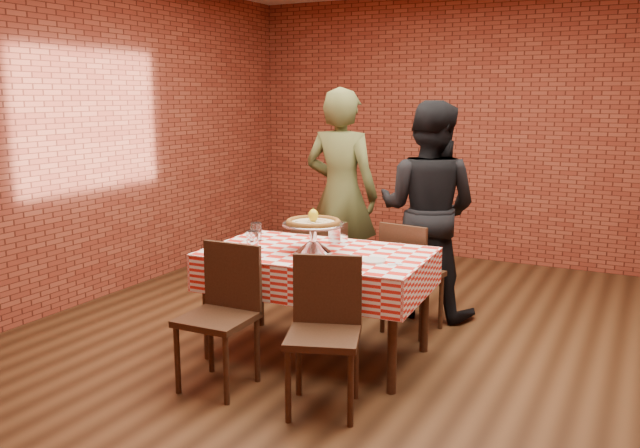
# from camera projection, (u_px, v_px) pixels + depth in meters

# --- Properties ---
(ground) EXTENTS (6.00, 6.00, 0.00)m
(ground) POSITION_uv_depth(u_px,v_px,m) (381.00, 349.00, 4.77)
(ground) COLOR black
(ground) RESTS_ON ground
(back_wall) EXTENTS (5.50, 0.00, 5.50)m
(back_wall) POSITION_uv_depth(u_px,v_px,m) (487.00, 129.00, 7.11)
(back_wall) COLOR maroon
(back_wall) RESTS_ON ground
(table) EXTENTS (1.55, 0.98, 0.75)m
(table) POSITION_uv_depth(u_px,v_px,m) (317.00, 304.00, 4.60)
(table) COLOR #382213
(table) RESTS_ON ground
(tablecloth) EXTENTS (1.59, 1.02, 0.26)m
(tablecloth) POSITION_uv_depth(u_px,v_px,m) (317.00, 269.00, 4.55)
(tablecloth) COLOR red
(tablecloth) RESTS_ON table
(pizza_stand) EXTENTS (0.53, 0.53, 0.19)m
(pizza_stand) POSITION_uv_depth(u_px,v_px,m) (313.00, 237.00, 4.49)
(pizza_stand) COLOR silver
(pizza_stand) RESTS_ON tablecloth
(pizza) EXTENTS (0.46, 0.46, 0.03)m
(pizza) POSITION_uv_depth(u_px,v_px,m) (313.00, 223.00, 4.47)
(pizza) COLOR #CAB78D
(pizza) RESTS_ON pizza_stand
(lemon) EXTENTS (0.08, 0.08, 0.09)m
(lemon) POSITION_uv_depth(u_px,v_px,m) (313.00, 216.00, 4.46)
(lemon) COLOR yellow
(lemon) RESTS_ON pizza
(water_glass_left) EXTENTS (0.09, 0.09, 0.13)m
(water_glass_left) POSITION_uv_depth(u_px,v_px,m) (253.00, 240.00, 4.55)
(water_glass_left) COLOR white
(water_glass_left) RESTS_ON tablecloth
(water_glass_right) EXTENTS (0.09, 0.09, 0.13)m
(water_glass_right) POSITION_uv_depth(u_px,v_px,m) (256.00, 232.00, 4.84)
(water_glass_right) COLOR white
(water_glass_right) RESTS_ON tablecloth
(side_plate) EXTENTS (0.17, 0.17, 0.01)m
(side_plate) POSITION_uv_depth(u_px,v_px,m) (373.00, 260.00, 4.23)
(side_plate) COLOR white
(side_plate) RESTS_ON tablecloth
(sweetener_packet_a) EXTENTS (0.06, 0.05, 0.00)m
(sweetener_packet_a) POSITION_uv_depth(u_px,v_px,m) (392.00, 264.00, 4.15)
(sweetener_packet_a) COLOR white
(sweetener_packet_a) RESTS_ON tablecloth
(sweetener_packet_b) EXTENTS (0.05, 0.04, 0.00)m
(sweetener_packet_b) POSITION_uv_depth(u_px,v_px,m) (399.00, 264.00, 4.17)
(sweetener_packet_b) COLOR white
(sweetener_packet_b) RESTS_ON tablecloth
(condiment_caddy) EXTENTS (0.13, 0.11, 0.15)m
(condiment_caddy) POSITION_uv_depth(u_px,v_px,m) (338.00, 233.00, 4.75)
(condiment_caddy) COLOR silver
(condiment_caddy) RESTS_ON tablecloth
(chair_near_left) EXTENTS (0.43, 0.43, 0.90)m
(chair_near_left) POSITION_uv_depth(u_px,v_px,m) (217.00, 319.00, 4.06)
(chair_near_left) COLOR #382213
(chair_near_left) RESTS_ON ground
(chair_near_right) EXTENTS (0.52, 0.52, 0.89)m
(chair_near_right) POSITION_uv_depth(u_px,v_px,m) (323.00, 338.00, 3.76)
(chair_near_right) COLOR #382213
(chair_near_right) RESTS_ON ground
(chair_far_left) EXTENTS (0.47, 0.47, 0.86)m
(chair_far_left) POSITION_uv_depth(u_px,v_px,m) (318.00, 265.00, 5.43)
(chair_far_left) COLOR #382213
(chair_far_left) RESTS_ON ground
(chair_far_right) EXTENTS (0.45, 0.45, 0.87)m
(chair_far_right) POSITION_uv_depth(u_px,v_px,m) (413.00, 277.00, 5.06)
(chair_far_right) COLOR #382213
(chair_far_right) RESTS_ON ground
(diner_olive) EXTENTS (0.69, 0.45, 1.88)m
(diner_olive) POSITION_uv_depth(u_px,v_px,m) (341.00, 195.00, 5.84)
(diner_olive) COLOR #474925
(diner_olive) RESTS_ON ground
(diner_black) EXTENTS (0.88, 0.69, 1.77)m
(diner_black) POSITION_uv_depth(u_px,v_px,m) (428.00, 210.00, 5.39)
(diner_black) COLOR black
(diner_black) RESTS_ON ground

